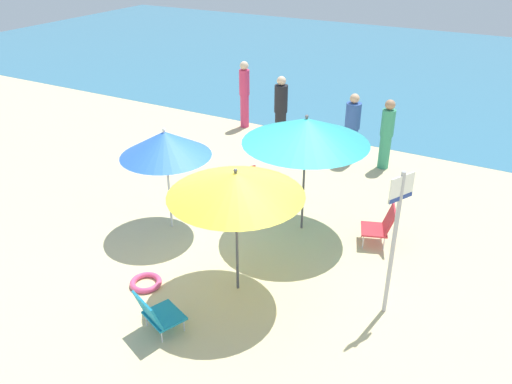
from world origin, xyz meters
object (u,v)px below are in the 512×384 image
warning_sign (396,228)px  swim_ring (146,283)px  umbrella_teal (306,131)px  umbrella_blue (165,144)px  person_d (387,134)px  beach_chair_a (156,313)px  beach_chair_b (249,187)px  beach_chair_c (381,225)px  person_c (281,111)px  person_b (244,93)px  umbrella_yellow (236,184)px  person_a (352,128)px

warning_sign → swim_ring: (-3.29, -1.15, -1.32)m
umbrella_teal → umbrella_blue: bearing=-152.6°
umbrella_blue → person_d: size_ratio=1.20×
beach_chair_a → beach_chair_b: 3.79m
beach_chair_c → person_c: person_c is taller
beach_chair_b → beach_chair_a: bearing=-44.7°
beach_chair_b → warning_sign: (3.22, -1.86, 1.04)m
umbrella_teal → umbrella_blue: umbrella_teal is taller
person_c → warning_sign: bearing=-18.3°
umbrella_teal → person_b: bearing=131.0°
person_c → swim_ring: (0.68, -5.86, -0.81)m
umbrella_yellow → person_d: size_ratio=1.27×
umbrella_teal → umbrella_yellow: 2.01m
umbrella_teal → person_c: bearing=122.1°
umbrella_blue → umbrella_yellow: size_ratio=0.95×
beach_chair_c → warning_sign: bearing=89.4°
umbrella_yellow → warning_sign: 2.15m
beach_chair_c → person_d: size_ratio=0.45×
umbrella_teal → beach_chair_a: umbrella_teal is taller
beach_chair_a → person_a: 6.51m
umbrella_blue → beach_chair_c: size_ratio=2.70×
umbrella_yellow → beach_chair_b: size_ratio=2.50×
umbrella_yellow → person_c: size_ratio=1.16×
swim_ring → umbrella_yellow: bearing=25.9°
person_a → person_b: size_ratio=0.91×
person_d → person_b: bearing=40.7°
warning_sign → umbrella_teal: bearing=169.6°
beach_chair_a → person_b: size_ratio=0.38×
umbrella_yellow → person_d: umbrella_yellow is taller
umbrella_teal → person_b: (-3.43, 3.95, -0.94)m
umbrella_teal → umbrella_yellow: size_ratio=1.08×
umbrella_yellow → person_a: 5.26m
umbrella_yellow → warning_sign: size_ratio=0.91×
umbrella_blue → beach_chair_a: bearing=-56.9°
umbrella_blue → umbrella_yellow: bearing=-26.2°
beach_chair_b → person_d: bearing=91.2°
beach_chair_b → person_b: person_b is taller
umbrella_blue → swim_ring: bearing=-66.3°
beach_chair_b → swim_ring: size_ratio=1.64×
umbrella_teal → person_d: size_ratio=1.36×
person_b → beach_chair_c: bearing=118.2°
beach_chair_a → beach_chair_b: beach_chair_b is taller
beach_chair_b → umbrella_teal: bearing=17.1°
person_a → person_d: size_ratio=1.01×
umbrella_teal → person_c: (-2.04, 3.25, -0.98)m
beach_chair_a → person_c: bearing=34.3°
umbrella_yellow → swim_ring: (-1.24, -0.60, -1.68)m
beach_chair_a → swim_ring: size_ratio=1.39×
umbrella_blue → person_c: bearing=90.0°
person_a → person_d: (0.77, 0.02, 0.01)m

